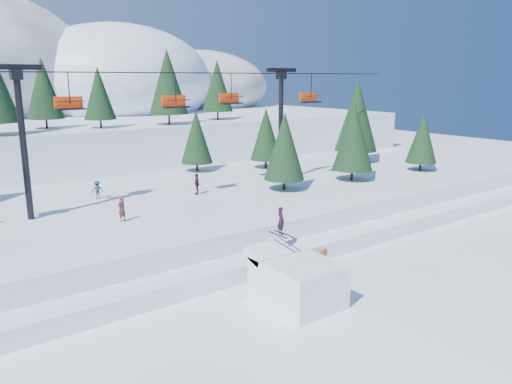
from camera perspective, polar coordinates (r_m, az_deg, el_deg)
ground at (r=26.68m, az=5.66°, el=-13.69°), size 160.00×160.00×0.00m
mid_shelf at (r=40.48m, az=-11.65°, el=-2.64°), size 70.00×22.00×2.50m
berm at (r=32.31m, az=-3.96°, el=-7.72°), size 70.00×6.00×1.10m
jump_kicker at (r=27.39m, az=4.61°, el=-9.96°), size 3.53×4.81×5.03m
chairlift at (r=39.54m, az=-11.10°, el=8.91°), size 46.00×3.21×10.28m
conifer_stand at (r=39.12m, az=-13.61°, el=5.25°), size 61.41×17.50×9.92m
distant_skiers at (r=39.77m, az=-12.31°, el=0.15°), size 32.02×7.92×1.78m
banner_near at (r=33.82m, az=8.02°, el=-6.88°), size 2.68×1.05×0.90m
banner_far at (r=38.02m, az=11.41°, el=-4.76°), size 2.65×1.13×0.90m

